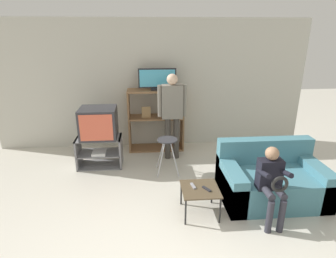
% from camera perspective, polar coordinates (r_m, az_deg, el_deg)
% --- Properties ---
extents(wall_back, '(6.40, 0.06, 2.60)m').
position_cam_1_polar(wall_back, '(5.84, -3.26, 8.94)').
color(wall_back, beige).
rests_on(wall_back, ground_plane).
extents(tv_stand, '(0.80, 0.44, 0.55)m').
position_cam_1_polar(tv_stand, '(5.27, -13.68, -4.54)').
color(tv_stand, slate).
rests_on(tv_stand, ground_plane).
extents(television_main, '(0.63, 0.55, 0.54)m').
position_cam_1_polar(television_main, '(5.09, -13.93, 1.22)').
color(television_main, '#2D2D33').
rests_on(television_main, tv_stand).
extents(media_shelf, '(1.12, 0.42, 1.26)m').
position_cam_1_polar(media_shelf, '(5.73, -2.48, 1.96)').
color(media_shelf, '#8E6642').
rests_on(media_shelf, ground_plane).
extents(television_flat, '(0.74, 0.20, 0.42)m').
position_cam_1_polar(television_flat, '(5.53, -2.19, 9.96)').
color(television_flat, black).
rests_on(television_flat, media_shelf).
extents(folding_stool, '(0.39, 0.38, 0.63)m').
position_cam_1_polar(folding_stool, '(4.80, -0.12, -3.38)').
color(folding_stool, '#B7B7BC').
rests_on(folding_stool, ground_plane).
extents(snack_table, '(0.49, 0.49, 0.39)m').
position_cam_1_polar(snack_table, '(3.85, 6.54, -12.41)').
color(snack_table, brown).
rests_on(snack_table, ground_plane).
extents(remote_control_black, '(0.11, 0.14, 0.02)m').
position_cam_1_polar(remote_control_black, '(3.81, 7.85, -11.96)').
color(remote_control_black, '#232328').
rests_on(remote_control_black, snack_table).
extents(remote_control_white, '(0.06, 0.15, 0.02)m').
position_cam_1_polar(remote_control_white, '(3.85, 5.13, -11.44)').
color(remote_control_white, gray).
rests_on(remote_control_white, snack_table).
extents(couch, '(1.45, 0.91, 0.82)m').
position_cam_1_polar(couch, '(4.45, 20.11, -9.79)').
color(couch, teal).
rests_on(couch, ground_plane).
extents(person_standing_adult, '(0.53, 0.20, 1.64)m').
position_cam_1_polar(person_standing_adult, '(5.18, 0.83, 4.13)').
color(person_standing_adult, '#3D3833').
rests_on(person_standing_adult, ground_plane).
extents(person_seated_child, '(0.33, 0.43, 1.01)m').
position_cam_1_polar(person_seated_child, '(3.79, 20.32, -9.68)').
color(person_seated_child, '#2D2D38').
rests_on(person_seated_child, ground_plane).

